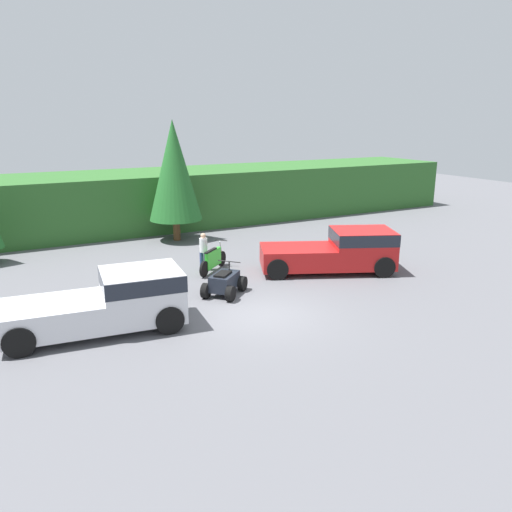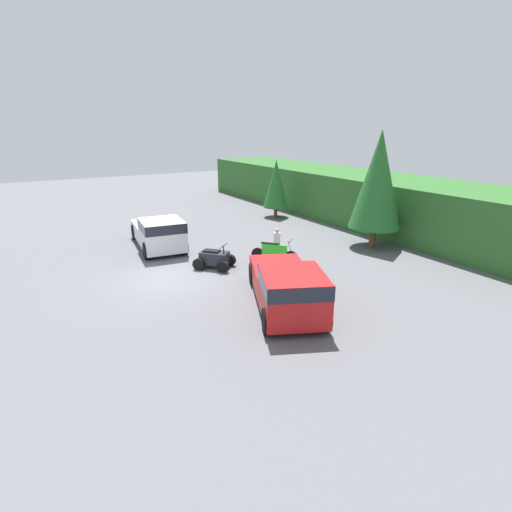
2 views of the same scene
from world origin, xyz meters
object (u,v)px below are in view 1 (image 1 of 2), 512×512
Objects in this scene: pickup_truck_second at (112,300)px; rider_person at (204,250)px; quad_atv at (224,283)px; pickup_truck_red at (340,250)px; dirt_bike at (213,260)px.

rider_person is (4.89, 4.52, -0.07)m from pickup_truck_second.
pickup_truck_second is at bearing 153.72° from quad_atv.
quad_atv is 1.29× the size of rider_person.
rider_person is (0.50, 3.24, 0.45)m from quad_atv.
pickup_truck_second is (-9.96, -1.62, -0.00)m from pickup_truck_red.
pickup_truck_second is 3.37× the size of rider_person.
rider_person is at bearing 174.40° from pickup_truck_red.
quad_atv is at bearing -146.05° from dirt_bike.
pickup_truck_second is at bearing 162.17° from rider_person.
pickup_truck_second reaches higher than rider_person.
quad_atv is (-0.80, -2.90, -0.06)m from dirt_bike.
rider_person is at bearing 90.35° from dirt_bike.
dirt_bike is 0.60m from rider_person.
pickup_truck_red is at bearing 15.50° from pickup_truck_second.
quad_atv is (4.38, 1.28, -0.52)m from pickup_truck_second.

